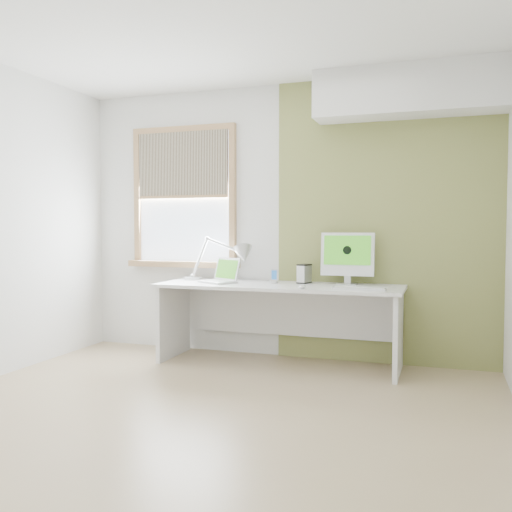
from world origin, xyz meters
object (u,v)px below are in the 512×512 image
at_px(imac, 348,256).
at_px(external_drive, 304,274).
at_px(desk_lamp, 234,258).
at_px(desk, 280,305).
at_px(laptop, 222,276).

bearing_deg(imac, external_drive, -176.95).
relative_size(external_drive, imac, 0.37).
xyz_separation_m(desk_lamp, imac, (1.10, -0.02, 0.04)).
xyz_separation_m(desk, external_drive, (0.20, 0.11, 0.28)).
relative_size(desk, imac, 4.64).
distance_m(desk_lamp, external_drive, 0.72).
bearing_deg(laptop, desk, 6.47).
height_order(desk_lamp, external_drive, desk_lamp).
height_order(desk_lamp, imac, imac).
bearing_deg(external_drive, desk, -150.55).
bearing_deg(desk, laptop, -173.53).
relative_size(laptop, imac, 0.86).
relative_size(desk_lamp, external_drive, 4.34).
height_order(desk, external_drive, external_drive).
relative_size(laptop, external_drive, 2.33).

